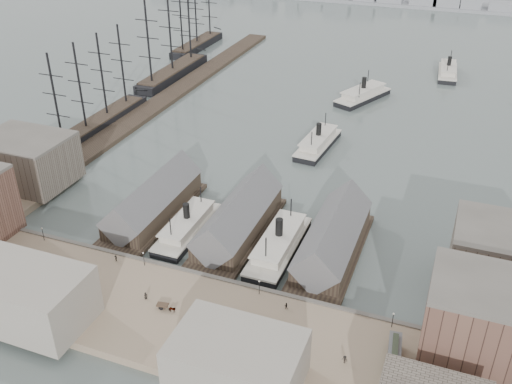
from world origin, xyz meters
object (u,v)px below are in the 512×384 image
at_px(horse_cart_left, 60,274).
at_px(horse_cart_right, 246,332).
at_px(tram, 394,355).
at_px(ferry_docked_west, 187,226).
at_px(horse_cart_center, 169,308).

distance_m(horse_cart_left, horse_cart_right, 48.42).
xyz_separation_m(tram, horse_cart_left, (-78.22, -1.72, -0.96)).
height_order(horse_cart_left, horse_cart_right, horse_cart_right).
bearing_deg(ferry_docked_west, horse_cart_left, -121.26).
height_order(tram, horse_cart_center, tram).
bearing_deg(ferry_docked_west, horse_cart_right, -47.13).
distance_m(ferry_docked_west, horse_cart_right, 44.07).
xyz_separation_m(horse_cart_left, horse_cart_center, (29.93, -1.21, 0.00)).
bearing_deg(ferry_docked_west, tram, -25.54).
bearing_deg(horse_cart_left, tram, -74.68).
distance_m(tram, horse_cart_left, 78.25).
relative_size(horse_cart_left, horse_cart_right, 1.00).
bearing_deg(tram, horse_cart_left, 175.06).
xyz_separation_m(ferry_docked_west, tram, (59.83, -28.58, 1.46)).
bearing_deg(horse_cart_left, ferry_docked_west, -17.21).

